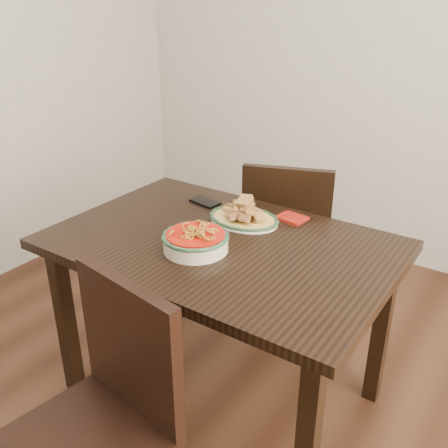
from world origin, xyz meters
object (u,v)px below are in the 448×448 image
Objects in this scene: chair_far at (287,235)px; fish_plate at (244,212)px; chair_near at (105,410)px; noodle_bowl at (196,239)px; smartphone at (205,202)px; dining_table at (221,261)px.

chair_far reaches higher than fish_plate.
chair_near is (0.10, -1.34, 0.00)m from chair_far.
noodle_bowl is (0.01, -0.76, 0.29)m from chair_far.
chair_far reaches higher than noodle_bowl.
smartphone is at bearing 38.91° from chair_far.
chair_near reaches higher than fish_plate.
dining_table is at bearing -34.77° from smartphone.
fish_plate reaches higher than dining_table.
dining_table is 5.16× the size of noodle_bowl.
fish_plate is (-0.08, 0.89, 0.30)m from chair_near.
chair_near reaches higher than noodle_bowl.
chair_far is 0.51m from smartphone.
noodle_bowl is at bearing -92.21° from fish_plate.
dining_table is 9.49× the size of smartphone.
chair_far is 3.57× the size of noodle_bowl.
chair_far is at bearing 93.44° from dining_table.
fish_plate reaches higher than noodle_bowl.
fish_plate is (0.02, -0.45, 0.30)m from chair_far.
chair_far is (-0.04, 0.64, -0.16)m from dining_table.
smartphone is at bearing 121.88° from noodle_bowl.
chair_near is at bearing -61.04° from smartphone.
noodle_bowl is (-0.01, -0.31, -0.00)m from fish_plate.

